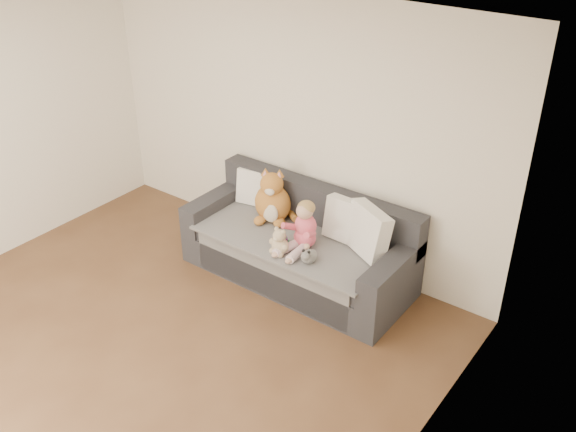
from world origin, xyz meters
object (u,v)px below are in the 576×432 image
(toddler, at_px, (303,229))
(sofa, at_px, (300,248))
(teddy_bear, at_px, (279,243))
(plush_cat, at_px, (273,201))
(sippy_cup, at_px, (284,240))

(toddler, bearing_deg, sofa, 134.21)
(sofa, xyz_separation_m, teddy_bear, (0.05, -0.39, 0.27))
(plush_cat, xyz_separation_m, teddy_bear, (0.42, -0.45, -0.10))
(plush_cat, distance_m, teddy_bear, 0.62)
(toddler, height_order, sippy_cup, toddler)
(plush_cat, xyz_separation_m, sippy_cup, (0.38, -0.31, -0.15))
(sofa, xyz_separation_m, plush_cat, (-0.37, 0.06, 0.37))
(teddy_bear, height_order, sippy_cup, teddy_bear)
(teddy_bear, bearing_deg, sofa, 102.41)
(teddy_bear, distance_m, sippy_cup, 0.15)
(toddler, bearing_deg, teddy_bear, -113.39)
(sippy_cup, bearing_deg, sofa, 91.10)
(sofa, relative_size, plush_cat, 3.92)
(plush_cat, height_order, sippy_cup, plush_cat)
(teddy_bear, relative_size, sippy_cup, 2.44)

